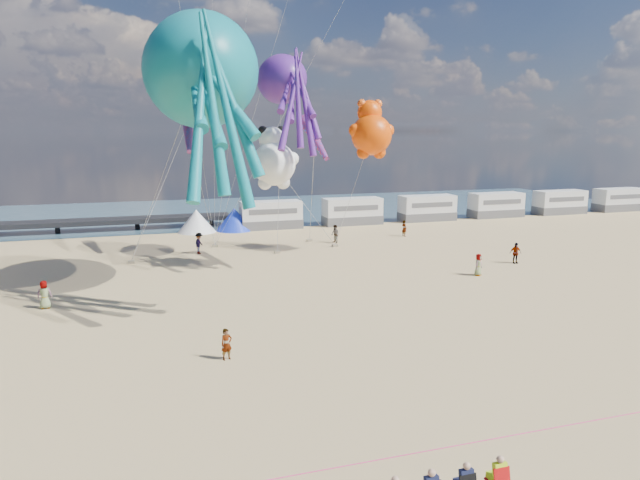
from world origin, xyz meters
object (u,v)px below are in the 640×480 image
at_px(standing_person, 227,344).
at_px(kite_octopus_teal, 200,71).
at_px(sandbag_e, 215,246).
at_px(sandbag_b, 277,252).
at_px(sandbag_d, 310,240).
at_px(motorhome_3, 496,205).
at_px(beachgoer_3, 515,253).
at_px(beachgoer_0, 478,265).
at_px(beachgoer_6, 44,295).
at_px(motorhome_5, 619,200).
at_px(motorhome_0, 271,215).
at_px(motorhome_2, 427,208).
at_px(kite_panda, 274,164).
at_px(tent_white, 196,221).
at_px(beachgoer_2, 199,243).
at_px(tent_blue, 234,219).
at_px(kite_teddy_orange, 371,135).
at_px(sandbag_c, 335,245).
at_px(beachgoer_5, 404,228).
at_px(windsock_mid, 315,138).
at_px(sandbag_a, 131,262).
at_px(motorhome_1, 352,211).
at_px(beachgoer_1, 335,234).
at_px(windsock_right, 188,133).
at_px(windsock_left, 192,113).
at_px(motorhome_4, 560,202).

relative_size(standing_person, kite_octopus_teal, 0.11).
bearing_deg(sandbag_e, sandbag_b, -42.47).
bearing_deg(standing_person, sandbag_d, 49.02).
relative_size(motorhome_3, standing_person, 4.42).
distance_m(beachgoer_3, sandbag_e, 26.27).
distance_m(beachgoer_0, beachgoer_6, 29.30).
relative_size(motorhome_5, beachgoer_3, 3.91).
relative_size(motorhome_0, standing_person, 4.42).
relative_size(motorhome_2, kite_panda, 1.18).
relative_size(tent_white, beachgoer_2, 2.15).
xyz_separation_m(beachgoer_2, beachgoer_3, (23.96, -11.29, -0.09)).
distance_m(tent_blue, standing_person, 35.69).
height_order(sandbag_d, kite_teddy_orange, kite_teddy_orange).
bearing_deg(sandbag_c, motorhome_0, 106.52).
xyz_separation_m(beachgoer_0, sandbag_c, (-6.64, 13.27, -0.70)).
xyz_separation_m(beachgoer_0, beachgoer_5, (1.73, 16.15, 0.01)).
bearing_deg(windsock_mid, beachgoer_2, 139.08).
relative_size(tent_white, sandbag_a, 8.00).
bearing_deg(beachgoer_2, tent_white, 22.47).
distance_m(motorhome_1, beachgoer_6, 37.50).
height_order(motorhome_0, beachgoer_1, motorhome_0).
bearing_deg(windsock_right, tent_white, 88.39).
xyz_separation_m(sandbag_d, windsock_left, (-10.88, -2.62, 11.86)).
relative_size(motorhome_1, kite_teddy_orange, 1.13).
height_order(beachgoer_1, beachgoer_2, beachgoer_2).
bearing_deg(sandbag_b, kite_panda, -104.45).
height_order(motorhome_4, standing_person, motorhome_4).
height_order(motorhome_0, sandbag_d, motorhome_0).
bearing_deg(kite_teddy_orange, motorhome_5, 12.41).
distance_m(motorhome_5, beachgoer_5, 36.74).
relative_size(motorhome_4, sandbag_a, 13.20).
height_order(motorhome_5, sandbag_e, motorhome_5).
bearing_deg(kite_panda, motorhome_1, 44.48).
xyz_separation_m(motorhome_4, beachgoer_6, (-57.19, -24.14, -0.64)).
bearing_deg(kite_octopus_teal, windsock_right, 83.33).
distance_m(tent_blue, kite_octopus_teal, 26.50).
distance_m(motorhome_5, kite_octopus_teal, 62.40).
height_order(motorhome_4, sandbag_a, motorhome_4).
height_order(motorhome_3, windsock_mid, windsock_mid).
distance_m(tent_blue, sandbag_d, 10.40).
height_order(motorhome_0, kite_teddy_orange, kite_teddy_orange).
xyz_separation_m(sandbag_c, kite_teddy_orange, (1.85, -3.90, 10.08)).
bearing_deg(windsock_mid, sandbag_e, 124.37).
relative_size(beachgoer_2, kite_octopus_teal, 0.13).
xyz_separation_m(tent_white, kite_teddy_orange, (13.30, -15.54, 8.99)).
xyz_separation_m(sandbag_b, windsock_left, (-6.64, 1.82, 11.86)).
height_order(motorhome_4, beachgoer_3, motorhome_4).
height_order(beachgoer_6, sandbag_b, beachgoer_6).
xyz_separation_m(motorhome_0, kite_octopus_teal, (-9.31, -22.45, 12.73)).
distance_m(sandbag_a, kite_teddy_orange, 22.28).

